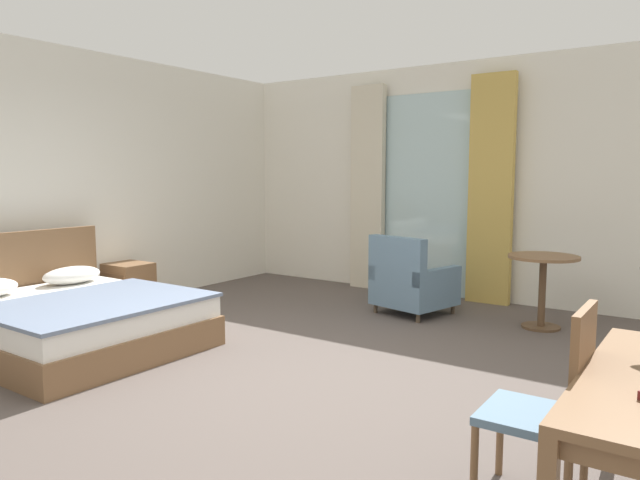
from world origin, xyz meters
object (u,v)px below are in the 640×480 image
bed (71,319)px  round_cafe_table (543,274)px  desk_chair (553,401)px  armchair_by_window (411,283)px  nightstand (129,285)px

bed → round_cafe_table: 4.46m
bed → desk_chair: 4.12m
bed → armchair_by_window: (1.91, 2.84, 0.08)m
bed → armchair_by_window: bearing=56.2°
desk_chair → armchair_by_window: desk_chair is taller
nightstand → desk_chair: size_ratio=0.53×
nightstand → round_cafe_table: 4.50m
bed → nightstand: size_ratio=3.91×
armchair_by_window → round_cafe_table: bearing=8.8°
bed → nightstand: bearing=124.9°
desk_chair → round_cafe_table: size_ratio=1.31×
bed → round_cafe_table: bearing=43.3°
nightstand → bed: bearing=-55.1°
desk_chair → armchair_by_window: 3.78m
nightstand → desk_chair: (5.01, -1.51, 0.26)m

